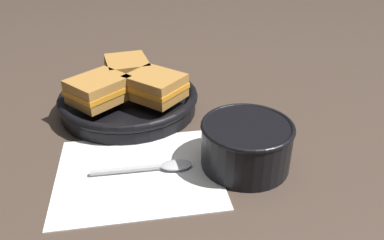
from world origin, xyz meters
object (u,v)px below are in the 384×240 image
Objects in this scene: soup_bowl at (246,142)px; skillet at (129,101)px; sandwich_near_left at (98,90)px; spoon at (163,166)px; sandwich_near_right at (155,86)px; sandwich_far_left at (127,70)px.

soup_bowl is 0.52× the size of skillet.
skillet is 2.09× the size of sandwich_near_left.
sandwich_near_right reaches higher than spoon.
sandwich_near_right is (0.11, -0.01, 0.00)m from sandwich_near_left.
spoon is 0.57× the size of skillet.
spoon is 0.28m from sandwich_far_left.
spoon is at bearing 173.86° from soup_bowl.
sandwich_near_right is at bearing -64.56° from sandwich_far_left.
skillet is at bearing -94.56° from sandwich_far_left.
sandwich_far_left is (-0.05, 0.10, 0.00)m from sandwich_near_right.
sandwich_far_left is at bearing 99.98° from spoon.
sandwich_near_right is 0.11m from sandwich_far_left.
soup_bowl reaches higher than skillet.
sandwich_near_right is 1.22× the size of sandwich_far_left.
skillet is 2.55× the size of sandwich_far_left.
soup_bowl is at bearing -54.02° from skillet.
soup_bowl is 0.23m from sandwich_near_right.
sandwich_near_left and sandwich_far_left have the same top height.
sandwich_near_left is (-0.09, 0.19, 0.06)m from spoon.
soup_bowl is 0.14m from spoon.
sandwich_far_left is (-0.03, 0.28, 0.06)m from spoon.
spoon is 1.20× the size of sandwich_near_right.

